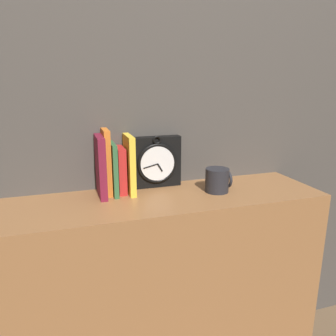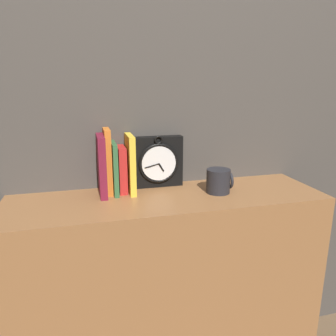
% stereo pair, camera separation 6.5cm
% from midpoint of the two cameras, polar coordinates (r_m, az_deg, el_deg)
% --- Properties ---
extents(wall_back, '(6.00, 0.05, 2.60)m').
position_cam_midpoint_polar(wall_back, '(1.39, -4.01, 14.22)').
color(wall_back, '#47423D').
rests_on(wall_back, ground_plane).
extents(bookshelf, '(1.23, 0.36, 0.88)m').
position_cam_midpoint_polar(bookshelf, '(1.48, -1.34, -21.35)').
color(bookshelf, '#936038').
rests_on(bookshelf, ground_plane).
extents(clock, '(0.21, 0.06, 0.22)m').
position_cam_midpoint_polar(clock, '(1.36, -3.51, 1.04)').
color(clock, black).
rests_on(clock, bookshelf).
extents(book_slot0_maroon, '(0.03, 0.15, 0.23)m').
position_cam_midpoint_polar(book_slot0_maroon, '(1.28, -13.06, 0.25)').
color(book_slot0_maroon, maroon).
rests_on(book_slot0_maroon, bookshelf).
extents(book_slot1_orange, '(0.02, 0.11, 0.26)m').
position_cam_midpoint_polar(book_slot1_orange, '(1.30, -12.04, 1.00)').
color(book_slot1_orange, orange).
rests_on(book_slot1_orange, bookshelf).
extents(book_slot2_green, '(0.02, 0.13, 0.20)m').
position_cam_midpoint_polar(book_slot2_green, '(1.30, -10.91, -0.16)').
color(book_slot2_green, '#316238').
rests_on(book_slot2_green, bookshelf).
extents(book_slot3_red, '(0.03, 0.11, 0.18)m').
position_cam_midpoint_polar(book_slot3_red, '(1.31, -9.65, -0.35)').
color(book_slot3_red, red).
rests_on(book_slot3_red, bookshelf).
extents(book_slot4_yellow, '(0.02, 0.14, 0.23)m').
position_cam_midpoint_polar(book_slot4_yellow, '(1.30, -8.16, 0.61)').
color(book_slot4_yellow, yellow).
rests_on(book_slot4_yellow, bookshelf).
extents(mug, '(0.10, 0.09, 0.10)m').
position_cam_midpoint_polar(mug, '(1.33, 7.24, -2.10)').
color(mug, '#232328').
rests_on(mug, bookshelf).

